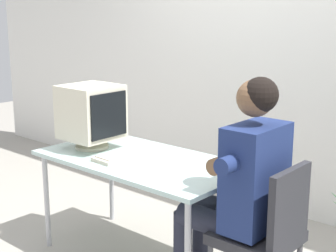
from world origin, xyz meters
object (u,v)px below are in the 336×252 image
(office_chair, at_px, (267,231))
(person_seated, at_px, (238,185))
(desk, at_px, (142,166))
(crt_monitor, at_px, (91,113))
(keyboard, at_px, (127,154))

(office_chair, distance_m, person_seated, 0.28)
(desk, distance_m, person_seated, 0.77)
(person_seated, bearing_deg, crt_monitor, -179.46)
(person_seated, bearing_deg, office_chair, -0.00)
(desk, bearing_deg, office_chair, -2.10)
(crt_monitor, relative_size, keyboard, 0.92)
(crt_monitor, distance_m, person_seated, 1.22)
(crt_monitor, xyz_separation_m, person_seated, (1.20, 0.01, -0.24))
(keyboard, relative_size, office_chair, 0.55)
(desk, distance_m, keyboard, 0.13)
(desk, bearing_deg, person_seated, -2.61)
(desk, relative_size, crt_monitor, 3.16)
(keyboard, xyz_separation_m, person_seated, (0.87, -0.01, -0.01))
(desk, xyz_separation_m, keyboard, (-0.10, -0.03, 0.07))
(desk, bearing_deg, keyboard, -165.82)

